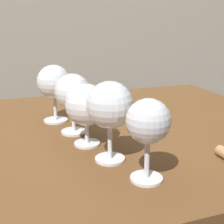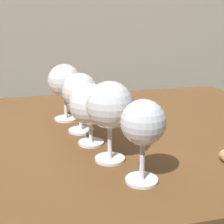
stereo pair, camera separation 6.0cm
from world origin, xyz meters
TOP-DOWN VIEW (x-y plane):
  - dining_table at (0.00, 0.00)m, footprint 1.13×0.80m
  - wine_glass_cabernet at (0.03, -0.27)m, footprint 0.08×0.08m
  - wine_glass_merlot at (0.00, -0.18)m, footprint 0.09×0.09m
  - wine_glass_rose at (-0.02, -0.08)m, footprint 0.09×0.09m
  - wine_glass_amber at (-0.03, 0.00)m, footprint 0.09×0.09m
  - wine_glass_chardonnay at (-0.06, 0.10)m, footprint 0.09×0.09m

SIDE VIEW (x-z plane):
  - dining_table at x=0.00m, z-range 0.27..1.05m
  - wine_glass_rose at x=-0.02m, z-range 0.80..0.93m
  - wine_glass_amber at x=-0.03m, z-range 0.80..0.95m
  - wine_glass_cabernet at x=0.03m, z-range 0.81..0.95m
  - wine_glass_chardonnay at x=-0.06m, z-range 0.80..0.96m
  - wine_glass_merlot at x=0.00m, z-range 0.80..0.96m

